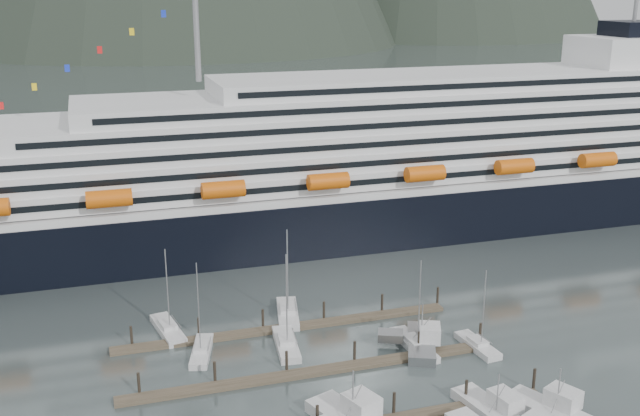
{
  "coord_description": "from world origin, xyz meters",
  "views": [
    {
      "loc": [
        -28.91,
        -76.97,
        46.76
      ],
      "look_at": [
        1.94,
        22.0,
        15.55
      ],
      "focal_mm": 42.0,
      "sensor_mm": 36.0,
      "label": 1
    }
  ],
  "objects_px": {
    "sailboat_b": "(202,352)",
    "trawler_d": "(556,413)",
    "trawler_e": "(420,342)",
    "sailboat_e": "(168,330)",
    "sailboat_h": "(477,346)",
    "trawler_c": "(495,414)",
    "sailboat_d": "(414,345)",
    "sailboat_c": "(286,345)",
    "cruise_ship": "(406,167)",
    "sailboat_f": "(288,314)"
  },
  "relations": [
    {
      "from": "cruise_ship",
      "to": "sailboat_d",
      "type": "distance_m",
      "value": 54.58
    },
    {
      "from": "sailboat_h",
      "to": "sailboat_e",
      "type": "bearing_deg",
      "value": 60.6
    },
    {
      "from": "trawler_c",
      "to": "sailboat_d",
      "type": "bearing_deg",
      "value": -6.3
    },
    {
      "from": "sailboat_e",
      "to": "trawler_d",
      "type": "bearing_deg",
      "value": -141.97
    },
    {
      "from": "sailboat_d",
      "to": "sailboat_f",
      "type": "distance_m",
      "value": 19.85
    },
    {
      "from": "sailboat_f",
      "to": "trawler_e",
      "type": "xyz_separation_m",
      "value": [
        14.39,
        -14.68,
        0.46
      ]
    },
    {
      "from": "trawler_e",
      "to": "sailboat_f",
      "type": "bearing_deg",
      "value": 67.71
    },
    {
      "from": "sailboat_h",
      "to": "trawler_d",
      "type": "relative_size",
      "value": 0.97
    },
    {
      "from": "sailboat_e",
      "to": "trawler_d",
      "type": "relative_size",
      "value": 1.08
    },
    {
      "from": "cruise_ship",
      "to": "sailboat_b",
      "type": "distance_m",
      "value": 64.92
    },
    {
      "from": "sailboat_d",
      "to": "trawler_c",
      "type": "bearing_deg",
      "value": -178.78
    },
    {
      "from": "trawler_d",
      "to": "cruise_ship",
      "type": "bearing_deg",
      "value": -35.25
    },
    {
      "from": "sailboat_b",
      "to": "sailboat_d",
      "type": "relative_size",
      "value": 1.03
    },
    {
      "from": "trawler_d",
      "to": "trawler_e",
      "type": "xyz_separation_m",
      "value": [
        -7.11,
        20.37,
        0.0
      ]
    },
    {
      "from": "sailboat_b",
      "to": "sailboat_h",
      "type": "bearing_deg",
      "value": -89.71
    },
    {
      "from": "sailboat_d",
      "to": "sailboat_h",
      "type": "relative_size",
      "value": 1.12
    },
    {
      "from": "sailboat_c",
      "to": "trawler_d",
      "type": "distance_m",
      "value": 35.35
    },
    {
      "from": "sailboat_b",
      "to": "sailboat_e",
      "type": "distance_m",
      "value": 8.56
    },
    {
      "from": "sailboat_h",
      "to": "sailboat_f",
      "type": "bearing_deg",
      "value": 45.98
    },
    {
      "from": "sailboat_e",
      "to": "sailboat_h",
      "type": "distance_m",
      "value": 42.51
    },
    {
      "from": "sailboat_b",
      "to": "trawler_c",
      "type": "bearing_deg",
      "value": -116.09
    },
    {
      "from": "sailboat_b",
      "to": "trawler_d",
      "type": "distance_m",
      "value": 44.58
    },
    {
      "from": "sailboat_h",
      "to": "trawler_c",
      "type": "height_order",
      "value": "sailboat_h"
    },
    {
      "from": "sailboat_d",
      "to": "sailboat_h",
      "type": "distance_m",
      "value": 8.46
    },
    {
      "from": "trawler_d",
      "to": "trawler_e",
      "type": "bearing_deg",
      "value": -6.15
    },
    {
      "from": "sailboat_f",
      "to": "trawler_e",
      "type": "height_order",
      "value": "sailboat_f"
    },
    {
      "from": "sailboat_e",
      "to": "sailboat_h",
      "type": "bearing_deg",
      "value": -123.63
    },
    {
      "from": "sailboat_f",
      "to": "sailboat_h",
      "type": "xyz_separation_m",
      "value": [
        21.63,
        -17.14,
        -0.04
      ]
    },
    {
      "from": "sailboat_h",
      "to": "trawler_d",
      "type": "bearing_deg",
      "value": 173.97
    },
    {
      "from": "sailboat_d",
      "to": "trawler_e",
      "type": "distance_m",
      "value": 0.96
    },
    {
      "from": "sailboat_c",
      "to": "cruise_ship",
      "type": "bearing_deg",
      "value": -32.63
    },
    {
      "from": "sailboat_b",
      "to": "sailboat_f",
      "type": "height_order",
      "value": "sailboat_f"
    },
    {
      "from": "cruise_ship",
      "to": "sailboat_e",
      "type": "xyz_separation_m",
      "value": [
        -50.93,
        -34.95,
        -11.62
      ]
    },
    {
      "from": "cruise_ship",
      "to": "sailboat_d",
      "type": "bearing_deg",
      "value": -112.09
    },
    {
      "from": "sailboat_h",
      "to": "trawler_e",
      "type": "height_order",
      "value": "sailboat_h"
    },
    {
      "from": "sailboat_e",
      "to": "trawler_e",
      "type": "distance_m",
      "value": 34.91
    },
    {
      "from": "trawler_c",
      "to": "cruise_ship",
      "type": "bearing_deg",
      "value": -26.14
    },
    {
      "from": "sailboat_f",
      "to": "trawler_c",
      "type": "height_order",
      "value": "sailboat_f"
    },
    {
      "from": "trawler_d",
      "to": "sailboat_h",
      "type": "bearing_deg",
      "value": -25.8
    },
    {
      "from": "sailboat_e",
      "to": "trawler_d",
      "type": "height_order",
      "value": "sailboat_e"
    },
    {
      "from": "sailboat_d",
      "to": "sailboat_f",
      "type": "bearing_deg",
      "value": 39.89
    },
    {
      "from": "sailboat_h",
      "to": "trawler_e",
      "type": "relative_size",
      "value": 1.05
    },
    {
      "from": "sailboat_f",
      "to": "trawler_c",
      "type": "bearing_deg",
      "value": -143.5
    },
    {
      "from": "sailboat_e",
      "to": "trawler_e",
      "type": "relative_size",
      "value": 1.16
    },
    {
      "from": "sailboat_f",
      "to": "trawler_e",
      "type": "bearing_deg",
      "value": -123.62
    },
    {
      "from": "sailboat_f",
      "to": "trawler_d",
      "type": "xyz_separation_m",
      "value": [
        21.51,
        -35.05,
        0.46
      ]
    },
    {
      "from": "sailboat_b",
      "to": "sailboat_e",
      "type": "relative_size",
      "value": 1.03
    },
    {
      "from": "sailboat_c",
      "to": "trawler_e",
      "type": "height_order",
      "value": "sailboat_c"
    },
    {
      "from": "cruise_ship",
      "to": "sailboat_h",
      "type": "height_order",
      "value": "cruise_ship"
    },
    {
      "from": "sailboat_c",
      "to": "trawler_d",
      "type": "height_order",
      "value": "sailboat_c"
    }
  ]
}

